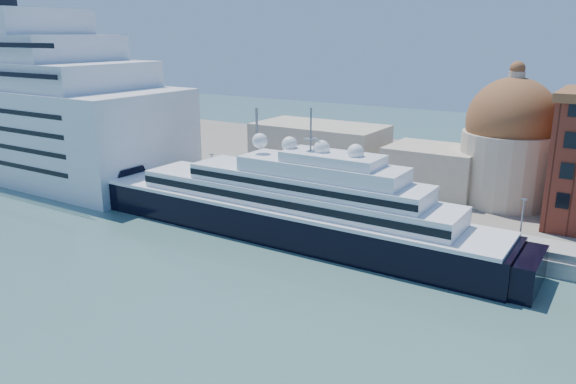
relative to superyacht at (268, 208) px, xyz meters
The scene contains 8 objects.
ground 25.74m from the superyacht, 65.24° to the right, with size 400.00×400.00×0.00m, color #3A6560.
quay 15.65m from the superyacht, 46.05° to the left, with size 180.00×10.00×2.50m, color gray.
land 53.20m from the superyacht, 78.47° to the left, with size 260.00×72.00×2.00m, color slate.
quay_fence 12.53m from the superyacht, 31.52° to the left, with size 180.00×0.10×1.20m, color slate.
superyacht is the anchor object (origin of this frame).
service_barge 47.90m from the superyacht, behind, with size 12.78×7.38×2.73m.
church 39.17m from the superyacht, 63.92° to the left, with size 66.00×18.00×25.50m.
lamp_posts 10.84m from the superyacht, 102.54° to the left, with size 120.80×2.40×18.00m.
Camera 1 is at (43.14, -55.02, 34.32)m, focal length 35.00 mm.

